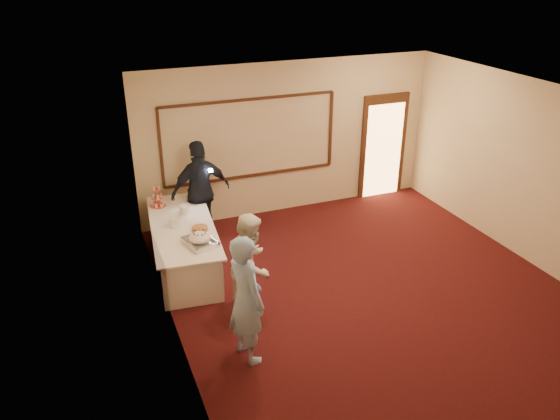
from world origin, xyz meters
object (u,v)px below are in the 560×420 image
Objects in this scene: cupcake_stand at (157,199)px; plate_stack_b at (185,210)px; guest at (201,191)px; woman at (252,265)px; plate_stack_a at (175,222)px; buffet_table at (184,246)px; man at (246,299)px; pavlova_tray at (200,239)px; tart at (200,229)px.

cupcake_stand reaches higher than plate_stack_b.
cupcake_stand is at bearing -6.52° from guest.
woman reaches higher than plate_stack_b.
plate_stack_a is 1.15× the size of plate_stack_b.
plate_stack_a reaches higher than buffet_table.
man is 1.00m from woman.
man is at bearing -84.36° from buffet_table.
tart is (0.11, 0.45, -0.06)m from pavlova_tray.
woman is (0.41, -1.33, -0.01)m from tart.
man is (0.25, -2.54, 0.49)m from buffet_table.
man reaches higher than tart.
cupcake_stand reaches higher than buffet_table.
plate_stack_a is (0.11, -0.90, -0.06)m from cupcake_stand.
tart is (0.46, -1.18, -0.12)m from cupcake_stand.
pavlova_tray is 1.80m from man.
plate_stack_a is (-0.12, -0.02, 0.47)m from buffet_table.
man is at bearing -85.69° from pavlova_tray.
buffet_table is 4.47× the size of pavlova_tray.
cupcake_stand is at bearing 128.36° from plate_stack_b.
woman is at bearing -59.31° from pavlova_tray.
guest reaches higher than woman.
cupcake_stand is 1.27m from tart.
pavlova_tray is at bearing -72.24° from plate_stack_a.
woman is 2.52m from guest.
pavlova_tray is 0.38× the size of woman.
man is 3.45m from guest.
plate_stack_a is 0.69× the size of tart.
man is 0.95× the size of guest.
guest is (0.78, 0.00, 0.02)m from cupcake_stand.
pavlova_tray is 0.77m from plate_stack_a.
man is at bearing -88.00° from plate_stack_b.
cupcake_stand is 2.31× the size of plate_stack_b.
cupcake_stand is at bearing 111.11° from tart.
plate_stack_a reaches higher than tart.
man reaches higher than pavlova_tray.
cupcake_stand is (-0.35, 1.63, 0.06)m from pavlova_tray.
buffet_table is 13.18× the size of plate_stack_a.
woman is (0.76, -1.61, -0.07)m from plate_stack_a.
woman reaches higher than tart.
plate_stack_b is (0.03, 1.15, -0.01)m from pavlova_tray.
woman is 0.84× the size of guest.
pavlova_tray is (0.12, -0.75, 0.47)m from buffet_table.
plate_stack_b is 0.11× the size of woman.
pavlova_tray is 2.02× the size of tart.
plate_stack_b is at bearing 43.68° from guest.
buffet_table is 9.04× the size of tart.
pavlova_tray is 0.47m from tart.
woman is at bearing -76.46° from plate_stack_b.
cupcake_stand is at bearing 104.62° from buffet_table.
man is (0.37, -2.53, 0.03)m from plate_stack_a.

